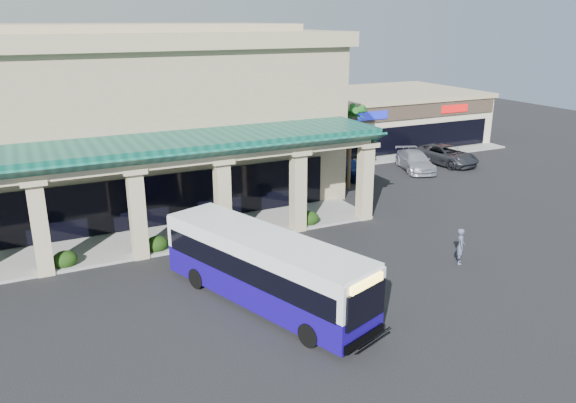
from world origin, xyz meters
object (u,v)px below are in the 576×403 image
transit_bus (264,270)px  car_gray (445,155)px  pedestrian (461,246)px  car_silver (345,167)px  car_red (415,161)px

transit_bus → car_gray: 28.12m
pedestrian → transit_bus: bearing=123.4°
transit_bus → pedestrian: bearing=-22.3°
transit_bus → car_silver: transit_bus is taller
transit_bus → car_red: (19.82, 15.14, -0.79)m
pedestrian → car_silver: 16.49m
transit_bus → car_silver: bearing=29.3°
car_red → car_gray: size_ratio=0.90×
transit_bus → car_silver: (13.60, 15.73, -0.73)m
pedestrian → car_gray: 20.67m
pedestrian → car_gray: size_ratio=0.32×
car_silver → car_red: (6.22, -0.59, -0.06)m
transit_bus → car_red: size_ratio=2.12×
car_red → car_gray: car_gray is taller
car_silver → car_gray: bearing=-18.1°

